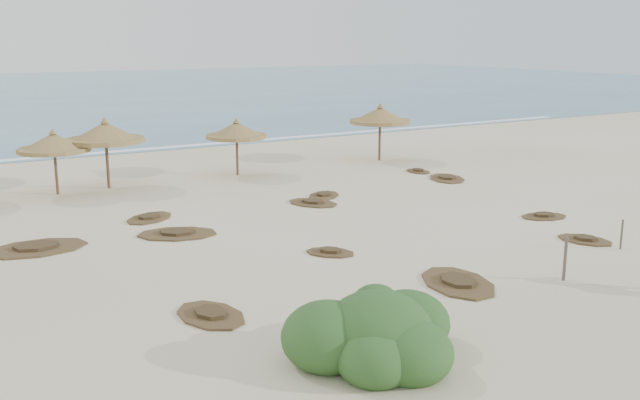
# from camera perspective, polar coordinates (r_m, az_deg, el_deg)

# --- Properties ---
(ground) EXTENTS (160.00, 160.00, 0.00)m
(ground) POSITION_cam_1_polar(r_m,az_deg,el_deg) (19.84, 5.48, -6.29)
(ground) COLOR beige
(ground) RESTS_ON ground
(ocean) EXTENTS (200.00, 100.00, 0.01)m
(ocean) POSITION_cam_1_polar(r_m,az_deg,el_deg) (91.00, -23.74, 7.78)
(ocean) COLOR #2D6487
(ocean) RESTS_ON ground
(foam_line) EXTENTS (70.00, 0.60, 0.01)m
(foam_line) POSITION_cam_1_polar(r_m,az_deg,el_deg) (43.06, -15.32, 3.80)
(foam_line) COLOR white
(foam_line) RESTS_ON ground
(palapa_2) EXTENTS (3.78, 3.78, 2.78)m
(palapa_2) POSITION_cam_1_polar(r_m,az_deg,el_deg) (31.72, -20.53, 4.25)
(palapa_2) COLOR brown
(palapa_2) RESTS_ON ground
(palapa_3) EXTENTS (3.83, 3.83, 3.11)m
(palapa_3) POSITION_cam_1_polar(r_m,az_deg,el_deg) (32.30, -16.79, 5.11)
(palapa_3) COLOR brown
(palapa_3) RESTS_ON ground
(palapa_4) EXTENTS (2.93, 2.93, 2.74)m
(palapa_4) POSITION_cam_1_polar(r_m,az_deg,el_deg) (34.21, -6.70, 5.50)
(palapa_4) COLOR brown
(palapa_4) RESTS_ON ground
(palapa_5) EXTENTS (3.92, 3.92, 3.06)m
(palapa_5) POSITION_cam_1_polar(r_m,az_deg,el_deg) (38.24, 4.83, 6.70)
(palapa_5) COLOR brown
(palapa_5) RESTS_ON ground
(fence_post_near) EXTENTS (0.10, 0.10, 1.22)m
(fence_post_near) POSITION_cam_1_polar(r_m,az_deg,el_deg) (20.54, 19.02, -4.49)
(fence_post_near) COLOR #5F5747
(fence_post_near) RESTS_ON ground
(fence_post_far) EXTENTS (0.08, 0.08, 0.96)m
(fence_post_far) POSITION_cam_1_polar(r_m,az_deg,el_deg) (24.19, 22.99, -2.55)
(fence_post_far) COLOR #5F5747
(fence_post_far) RESTS_ON ground
(bush) EXTENTS (3.82, 3.36, 1.71)m
(bush) POSITION_cam_1_polar(r_m,az_deg,el_deg) (14.88, 4.57, -10.69)
(bush) COLOR #2F5926
(bush) RESTS_ON ground
(scrub_1) EXTENTS (3.19, 2.12, 0.16)m
(scrub_1) POSITION_cam_1_polar(r_m,az_deg,el_deg) (24.09, -21.75, -3.56)
(scrub_1) COLOR brown
(scrub_1) RESTS_ON ground
(scrub_2) EXTENTS (1.76, 1.82, 0.16)m
(scrub_2) POSITION_cam_1_polar(r_m,az_deg,el_deg) (21.94, 0.83, -4.18)
(scrub_2) COLOR brown
(scrub_2) RESTS_ON ground
(scrub_3) EXTENTS (2.20, 2.53, 0.16)m
(scrub_3) POSITION_cam_1_polar(r_m,az_deg,el_deg) (28.39, -0.58, -0.20)
(scrub_3) COLOR brown
(scrub_3) RESTS_ON ground
(scrub_4) EXTENTS (1.99, 1.57, 0.16)m
(scrub_4) POSITION_cam_1_polar(r_m,az_deg,el_deg) (27.54, 17.47, -1.23)
(scrub_4) COLOR brown
(scrub_4) RESTS_ON ground
(scrub_5) EXTENTS (2.42, 2.83, 0.16)m
(scrub_5) POSITION_cam_1_polar(r_m,az_deg,el_deg) (33.81, 10.11, 1.74)
(scrub_5) COLOR brown
(scrub_5) RESTS_ON ground
(scrub_7) EXTENTS (2.15, 2.10, 0.16)m
(scrub_7) POSITION_cam_1_polar(r_m,az_deg,el_deg) (29.70, 0.30, 0.39)
(scrub_7) COLOR brown
(scrub_7) RESTS_ON ground
(scrub_9) EXTENTS (2.44, 3.11, 0.16)m
(scrub_9) POSITION_cam_1_polar(r_m,az_deg,el_deg) (19.69, 10.97, -6.47)
(scrub_9) COLOR brown
(scrub_9) RESTS_ON ground
(scrub_10) EXTENTS (0.99, 1.50, 0.16)m
(scrub_10) POSITION_cam_1_polar(r_m,az_deg,el_deg) (35.38, 7.85, 2.31)
(scrub_10) COLOR brown
(scrub_10) RESTS_ON ground
(scrub_11) EXTENTS (1.73, 2.34, 0.16)m
(scrub_11) POSITION_cam_1_polar(r_m,az_deg,el_deg) (17.38, -8.74, -9.04)
(scrub_11) COLOR brown
(scrub_11) RESTS_ON ground
(scrub_12) EXTENTS (1.66, 2.05, 0.16)m
(scrub_12) POSITION_cam_1_polar(r_m,az_deg,el_deg) (24.82, 20.44, -2.98)
(scrub_12) COLOR brown
(scrub_12) RESTS_ON ground
(scrub_13) EXTENTS (2.43, 2.29, 0.16)m
(scrub_13) POSITION_cam_1_polar(r_m,az_deg,el_deg) (26.78, -13.49, -1.38)
(scrub_13) COLOR brown
(scrub_13) RESTS_ON ground
(scrub_14) EXTENTS (3.15, 2.67, 0.16)m
(scrub_14) POSITION_cam_1_polar(r_m,az_deg,el_deg) (24.46, -11.35, -2.63)
(scrub_14) COLOR brown
(scrub_14) RESTS_ON ground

